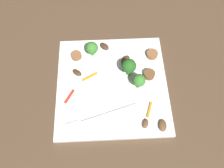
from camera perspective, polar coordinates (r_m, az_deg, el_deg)
name	(u,v)px	position (r m, az deg, el deg)	size (l,w,h in m)	color
ground_plane	(112,86)	(0.59, 0.00, -0.48)	(1.40, 1.40, 0.00)	#4C3826
plate	(112,85)	(0.59, 0.00, -0.24)	(0.29, 0.29, 0.01)	white
fork	(97,118)	(0.55, -3.91, -8.62)	(0.18, 0.06, 0.00)	silver
broccoli_floret_0	(129,66)	(0.57, 4.37, 4.59)	(0.04, 0.04, 0.06)	#296420
broccoli_floret_1	(139,81)	(0.56, 6.97, 0.85)	(0.03, 0.03, 0.05)	#408630
broccoli_floret_2	(92,48)	(0.61, -5.24, 9.20)	(0.03, 0.03, 0.05)	#408630
sausage_slice_0	(149,74)	(0.60, 9.57, 2.44)	(0.03, 0.03, 0.02)	brown
sausage_slice_1	(152,54)	(0.63, 10.27, 7.53)	(0.03, 0.03, 0.01)	brown
sausage_slice_2	(76,56)	(0.63, -9.20, 7.23)	(0.03, 0.03, 0.01)	brown
mushroom_0	(162,125)	(0.55, 12.88, -10.36)	(0.03, 0.02, 0.01)	brown
mushroom_1	(104,46)	(0.64, -1.97, 9.68)	(0.03, 0.02, 0.01)	#422B19
mushroom_2	(77,73)	(0.60, -9.01, 2.91)	(0.03, 0.01, 0.01)	#422B19
mushroom_3	(125,60)	(0.62, 3.42, 6.27)	(0.03, 0.02, 0.01)	#4C331E
mushroom_4	(145,124)	(0.55, 8.59, -10.06)	(0.02, 0.01, 0.01)	brown
pepper_strip_0	(149,110)	(0.56, 9.62, -6.56)	(0.04, 0.01, 0.00)	orange
pepper_strip_1	(69,97)	(0.58, -10.93, -3.19)	(0.04, 0.01, 0.00)	red
pepper_strip_2	(90,77)	(0.59, -5.77, 1.87)	(0.04, 0.00, 0.00)	orange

